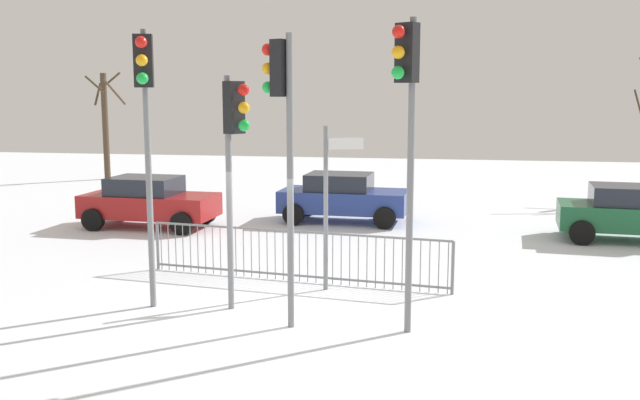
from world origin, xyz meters
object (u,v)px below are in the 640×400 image
traffic_light_mid_right (407,106)px  car_red_mid (149,201)px  traffic_light_foreground_left (234,140)px  traffic_light_rear_right (145,107)px  bare_tree_left (105,122)px  car_green_near (633,212)px  direction_sign_post (329,199)px  car_blue_far (343,197)px  traffic_light_mid_left (283,115)px

traffic_light_mid_right → car_red_mid: traffic_light_mid_right is taller
traffic_light_foreground_left → traffic_light_rear_right: traffic_light_rear_right is taller
traffic_light_foreground_left → bare_tree_left: bearing=-116.2°
traffic_light_foreground_left → car_green_near: traffic_light_foreground_left is taller
bare_tree_left → traffic_light_rear_right: bearing=-61.1°
traffic_light_foreground_left → car_red_mid: bearing=-115.2°
traffic_light_mid_right → car_green_near: 10.38m
traffic_light_foreground_left → direction_sign_post: bearing=170.0°
car_green_near → bare_tree_left: (-19.88, 10.08, 1.80)m
car_green_near → bare_tree_left: bare_tree_left is taller
car_blue_far → car_red_mid: size_ratio=1.00×
traffic_light_mid_left → traffic_light_mid_right: size_ratio=0.96×
bare_tree_left → car_green_near: bearing=-26.9°
traffic_light_rear_right → traffic_light_mid_right: (4.55, -0.57, 0.04)m
car_red_mid → traffic_light_mid_left: bearing=-50.8°
traffic_light_rear_right → car_red_mid: traffic_light_rear_right is taller
direction_sign_post → bare_tree_left: 20.50m
traffic_light_rear_right → bare_tree_left: 20.38m
car_green_near → car_red_mid: 13.32m
traffic_light_rear_right → traffic_light_mid_right: size_ratio=0.99×
traffic_light_rear_right → traffic_light_mid_right: bearing=155.2°
traffic_light_mid_right → car_red_mid: 11.50m
car_blue_far → car_red_mid: bearing=-158.5°
car_red_mid → traffic_light_foreground_left: bearing=-53.6°
traffic_light_mid_right → traffic_light_rear_right: bearing=22.0°
car_blue_far → car_red_mid: 5.72m
traffic_light_mid_left → bare_tree_left: (-12.39, 18.30, -0.95)m
direction_sign_post → car_green_near: size_ratio=0.83×
traffic_light_foreground_left → traffic_light_mid_left: traffic_light_mid_left is taller
car_red_mid → traffic_light_mid_right: bearing=-42.8°
direction_sign_post → car_red_mid: 8.38m
traffic_light_foreground_left → direction_sign_post: traffic_light_foreground_left is taller
car_green_near → bare_tree_left: size_ratio=0.82×
traffic_light_mid_right → car_green_near: bearing=-94.5°
traffic_light_mid_left → car_blue_far: (-0.40, 9.66, -2.75)m
traffic_light_rear_right → traffic_light_mid_left: bearing=151.6°
traffic_light_rear_right → car_red_mid: bearing=-83.8°
car_blue_far → bare_tree_left: size_ratio=0.81×
traffic_light_mid_left → car_red_mid: bearing=57.5°
traffic_light_foreground_left → direction_sign_post: 2.48m
traffic_light_mid_left → direction_sign_post: (0.38, 2.28, -1.71)m
direction_sign_post → car_green_near: 9.33m
direction_sign_post → car_red_mid: bearing=117.6°
traffic_light_mid_right → car_blue_far: size_ratio=1.30×
car_blue_far → traffic_light_foreground_left: bearing=-91.2°
traffic_light_mid_left → car_green_near: bearing=-21.4°
traffic_light_rear_right → direction_sign_post: bearing=-166.2°
direction_sign_post → car_red_mid: (-6.20, 5.55, -1.05)m
traffic_light_mid_left → car_green_near: traffic_light_mid_left is taller
traffic_light_rear_right → car_blue_far: bearing=-120.9°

